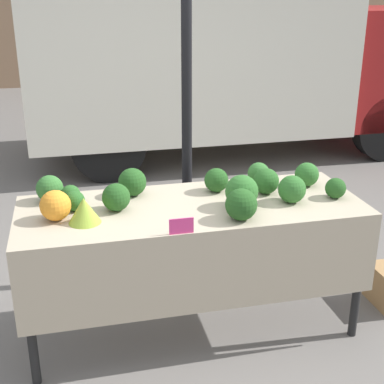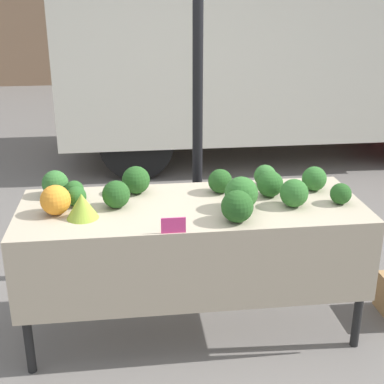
# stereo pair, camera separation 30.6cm
# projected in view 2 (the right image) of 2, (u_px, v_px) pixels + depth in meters

# --- Properties ---
(ground_plane) EXTENTS (40.00, 40.00, 0.00)m
(ground_plane) POSITION_uv_depth(u_px,v_px,m) (192.00, 325.00, 3.39)
(ground_plane) COLOR slate
(tent_pole) EXTENTS (0.07, 0.07, 2.71)m
(tent_pole) POSITION_uv_depth(u_px,v_px,m) (198.00, 92.00, 3.54)
(tent_pole) COLOR black
(tent_pole) RESTS_ON ground_plane
(parked_truck) EXTENTS (5.00, 1.99, 2.31)m
(parked_truck) POSITION_uv_depth(u_px,v_px,m) (255.00, 53.00, 6.50)
(parked_truck) COLOR silver
(parked_truck) RESTS_ON ground_plane
(market_table) EXTENTS (2.00, 0.75, 0.83)m
(market_table) POSITION_uv_depth(u_px,v_px,m) (193.00, 226.00, 3.07)
(market_table) COLOR tan
(market_table) RESTS_ON ground_plane
(orange_cauliflower) EXTENTS (0.17, 0.17, 0.17)m
(orange_cauliflower) POSITION_uv_depth(u_px,v_px,m) (55.00, 200.00, 2.94)
(orange_cauliflower) COLOR orange
(orange_cauliflower) RESTS_ON market_table
(romanesco_head) EXTENTS (0.18, 0.18, 0.14)m
(romanesco_head) POSITION_uv_depth(u_px,v_px,m) (82.00, 206.00, 2.89)
(romanesco_head) COLOR #93B238
(romanesco_head) RESTS_ON market_table
(broccoli_head_0) EXTENTS (0.17, 0.17, 0.17)m
(broccoli_head_0) POSITION_uv_depth(u_px,v_px,m) (237.00, 206.00, 2.84)
(broccoli_head_0) COLOR #23511E
(broccoli_head_0) RESTS_ON market_table
(broccoli_head_1) EXTENTS (0.15, 0.15, 0.15)m
(broccoli_head_1) POSITION_uv_depth(u_px,v_px,m) (220.00, 181.00, 3.25)
(broccoli_head_1) COLOR #23511E
(broccoli_head_1) RESTS_ON market_table
(broccoli_head_2) EXTENTS (0.17, 0.17, 0.17)m
(broccoli_head_2) POSITION_uv_depth(u_px,v_px,m) (136.00, 180.00, 3.24)
(broccoli_head_2) COLOR #23511E
(broccoli_head_2) RESTS_ON market_table
(broccoli_head_3) EXTENTS (0.16, 0.16, 0.16)m
(broccoli_head_3) POSITION_uv_depth(u_px,v_px,m) (294.00, 193.00, 3.04)
(broccoli_head_3) COLOR #2D6628
(broccoli_head_3) RESTS_ON market_table
(broccoli_head_4) EXTENTS (0.12, 0.12, 0.12)m
(broccoli_head_4) POSITION_uv_depth(u_px,v_px,m) (76.00, 196.00, 3.06)
(broccoli_head_4) COLOR #285B23
(broccoli_head_4) RESTS_ON market_table
(broccoli_head_5) EXTENTS (0.16, 0.16, 0.16)m
(broccoli_head_5) POSITION_uv_depth(u_px,v_px,m) (270.00, 184.00, 3.19)
(broccoli_head_5) COLOR #285B23
(broccoli_head_5) RESTS_ON market_table
(broccoli_head_6) EXTENTS (0.14, 0.14, 0.14)m
(broccoli_head_6) POSITION_uv_depth(u_px,v_px,m) (265.00, 176.00, 3.36)
(broccoli_head_6) COLOR #336B2D
(broccoli_head_6) RESTS_ON market_table
(broccoli_head_7) EXTENTS (0.19, 0.19, 0.19)m
(broccoli_head_7) POSITION_uv_depth(u_px,v_px,m) (241.00, 193.00, 3.00)
(broccoli_head_7) COLOR #2D6628
(broccoli_head_7) RESTS_ON market_table
(broccoli_head_8) EXTENTS (0.15, 0.15, 0.15)m
(broccoli_head_8) POSITION_uv_depth(u_px,v_px,m) (314.00, 179.00, 3.29)
(broccoli_head_8) COLOR #2D6628
(broccoli_head_8) RESTS_ON market_table
(broccoli_head_9) EXTENTS (0.16, 0.16, 0.16)m
(broccoli_head_9) POSITION_uv_depth(u_px,v_px,m) (116.00, 194.00, 3.03)
(broccoli_head_9) COLOR #23511E
(broccoli_head_9) RESTS_ON market_table
(broccoli_head_10) EXTENTS (0.12, 0.12, 0.12)m
(broccoli_head_10) POSITION_uv_depth(u_px,v_px,m) (341.00, 194.00, 3.09)
(broccoli_head_10) COLOR #23511E
(broccoli_head_10) RESTS_ON market_table
(broccoli_head_11) EXTENTS (0.16, 0.16, 0.16)m
(broccoli_head_11) POSITION_uv_depth(u_px,v_px,m) (55.00, 183.00, 3.20)
(broccoli_head_11) COLOR #336B2D
(broccoli_head_11) RESTS_ON market_table
(broccoli_head_12) EXTENTS (0.11, 0.11, 0.11)m
(broccoli_head_12) POSITION_uv_depth(u_px,v_px,m) (74.00, 190.00, 3.16)
(broccoli_head_12) COLOR #285B23
(broccoli_head_12) RESTS_ON market_table
(price_sign) EXTENTS (0.13, 0.01, 0.08)m
(price_sign) POSITION_uv_depth(u_px,v_px,m) (173.00, 225.00, 2.72)
(price_sign) COLOR #E53D84
(price_sign) RESTS_ON market_table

